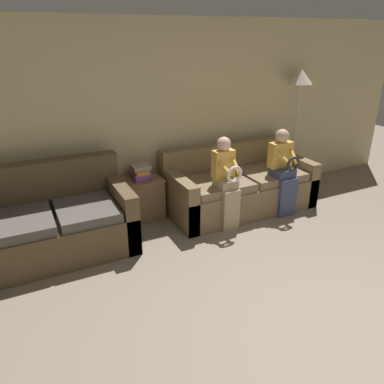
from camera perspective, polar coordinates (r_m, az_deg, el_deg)
name	(u,v)px	position (r m, az deg, el deg)	size (l,w,h in m)	color
ground_plane	(351,348)	(3.52, 23.11, -21.05)	(14.00, 14.00, 0.00)	gray
wall_back	(181,117)	(5.29, -1.68, 11.38)	(7.98, 0.06, 2.55)	#C6B789
couch_main	(238,187)	(5.39, 7.02, 0.80)	(2.08, 0.96, 0.89)	brown
couch_side	(55,223)	(4.56, -20.19, -4.52)	(1.70, 0.99, 0.99)	brown
child_left_seated	(226,179)	(4.73, 5.27, 2.02)	(0.28, 0.38, 1.17)	tan
child_right_seated	(283,169)	(5.24, 13.75, 3.48)	(0.33, 0.38, 1.17)	#384260
side_shelf	(141,198)	(5.10, -7.70, -0.89)	(0.55, 0.44, 0.57)	brown
book_stack	(140,172)	(4.96, -7.93, 3.04)	(0.24, 0.32, 0.19)	#7A4284
floor_lamp	(300,86)	(6.04, 16.10, 15.31)	(0.36, 0.36, 1.87)	#2D2B28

